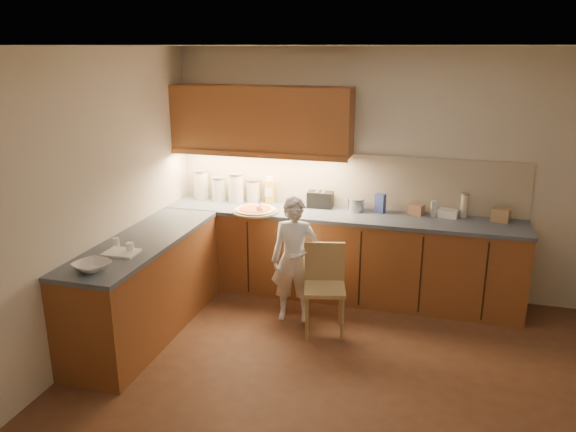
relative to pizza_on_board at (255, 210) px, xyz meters
The scene contains 24 objects.
room 2.07m from the pizza_on_board, 50.21° to the right, with size 4.54×4.50×2.62m.
l_counter 0.62m from the pizza_on_board, 37.23° to the right, with size 3.77×2.62×0.92m.
backsplash 1.03m from the pizza_on_board, 29.86° to the left, with size 3.75×0.02×0.58m, color #BCAF92.
upper_cabinets 0.97m from the pizza_on_board, 96.01° to the left, with size 1.95×0.36×0.73m.
pizza_on_board is the anchor object (origin of this frame).
child 0.80m from the pizza_on_board, 40.31° to the right, with size 0.45×0.30×1.24m, color white.
wooden_chair 1.16m from the pizza_on_board, 34.25° to the right, with size 0.45×0.45×0.84m.
mixing_bowl 1.98m from the pizza_on_board, 110.97° to the right, with size 0.27×0.27×0.07m, color white.
canister_a 0.86m from the pizza_on_board, 155.35° to the left, with size 0.17×0.17×0.34m.
canister_b 0.65m from the pizza_on_board, 148.64° to the left, with size 0.16×0.16×0.28m.
canister_c 0.50m from the pizza_on_board, 135.58° to the left, with size 0.18×0.18×0.33m.
canister_d 0.45m from the pizza_on_board, 111.73° to the left, with size 0.16×0.16×0.26m.
oil_jug 0.43m from the pizza_on_board, 85.95° to the left, with size 0.12×0.10×0.30m.
toaster 0.72m from the pizza_on_board, 31.29° to the left, with size 0.27×0.16×0.18m.
steel_pot 1.07m from the pizza_on_board, 18.64° to the left, with size 0.18×0.18×0.14m.
blue_box 1.31m from the pizza_on_board, 15.71° to the left, with size 0.10×0.07×0.20m, color #34479D.
card_box_a 1.67m from the pizza_on_board, 12.91° to the left, with size 0.16×0.11×0.11m, color #A07456.
white_bottle 1.84m from the pizza_on_board, 11.28° to the left, with size 0.05×0.05×0.16m, color silver.
flat_pack 1.99m from the pizza_on_board, 10.96° to the left, with size 0.19×0.14×0.08m, color silver.
tall_jar 2.15m from the pizza_on_board, 11.04° to the left, with size 0.08×0.08×0.25m.
card_box_b 2.49m from the pizza_on_board, ahead, with size 0.17×0.13×0.13m, color #9F8155.
dough_cloth 1.62m from the pizza_on_board, 114.95° to the right, with size 0.28×0.22×0.02m, color white.
spice_jar_a 1.57m from the pizza_on_board, 121.74° to the right, with size 0.06×0.06×0.08m, color silver.
spice_jar_b 1.55m from the pizza_on_board, 114.16° to the right, with size 0.06×0.06×0.08m, color white.
Camera 1 is at (0.63, -3.86, 2.60)m, focal length 35.00 mm.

